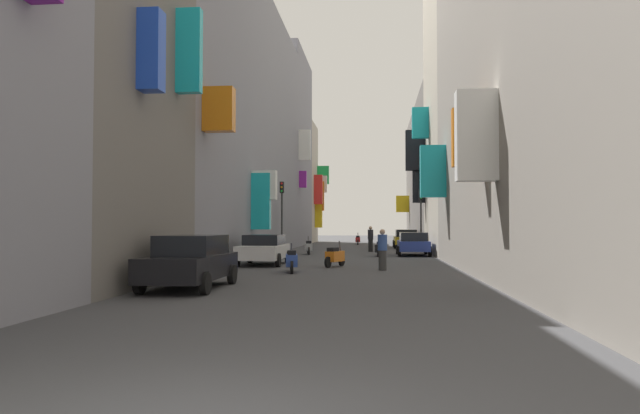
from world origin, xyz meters
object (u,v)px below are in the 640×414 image
object	(u,v)px
scooter_silver	(308,247)
parked_car_black	(190,261)
parked_car_blue	(413,243)
traffic_light_near_corner	(421,209)
scooter_blue	(292,260)
traffic_light_far_corner	(282,205)
pedestrian_crossing	(382,250)
scooter_black	(379,248)
parked_car_white	(264,249)
scooter_orange	(335,256)
parked_car_yellow	(406,238)
scooter_red	(358,240)
pedestrian_near_left	(371,239)

from	to	relation	value
scooter_silver	parked_car_black	bearing A→B (deg)	-93.11
parked_car_blue	traffic_light_near_corner	world-z (taller)	traffic_light_near_corner
scooter_blue	traffic_light_far_corner	world-z (taller)	traffic_light_far_corner
scooter_blue	pedestrian_crossing	bearing A→B (deg)	20.74
scooter_black	traffic_light_far_corner	bearing A→B (deg)	152.94
parked_car_white	scooter_orange	size ratio (longest dim) A/B	2.35
scooter_black	parked_car_yellow	bearing A→B (deg)	80.20
scooter_red	pedestrian_near_left	distance (m)	14.77
scooter_silver	parked_car_yellow	bearing A→B (deg)	58.57
parked_car_blue	scooter_black	bearing A→B (deg)	-151.79
scooter_blue	traffic_light_far_corner	bearing A→B (deg)	100.84
parked_car_blue	scooter_red	distance (m)	19.69
traffic_light_near_corner	parked_car_black	bearing A→B (deg)	-109.76
pedestrian_crossing	pedestrian_near_left	distance (m)	16.39
parked_car_black	traffic_light_far_corner	size ratio (longest dim) A/B	0.90
parked_car_yellow	scooter_orange	xyz separation A→B (m)	(-4.18, -21.65, -0.31)
traffic_light_near_corner	traffic_light_far_corner	xyz separation A→B (m)	(-9.22, -2.05, 0.24)
scooter_black	scooter_silver	distance (m)	4.79
parked_car_yellow	traffic_light_near_corner	size ratio (longest dim) A/B	1.00
traffic_light_far_corner	parked_car_white	bearing A→B (deg)	-84.82
parked_car_white	traffic_light_near_corner	size ratio (longest dim) A/B	0.93
scooter_blue	parked_car_blue	bearing A→B (deg)	67.33
parked_car_yellow	scooter_orange	world-z (taller)	parked_car_yellow
parked_car_white	scooter_black	bearing A→B (deg)	55.91
scooter_red	parked_car_white	bearing A→B (deg)	-96.94
parked_car_white	scooter_blue	world-z (taller)	parked_car_white
parked_car_black	scooter_silver	xyz separation A→B (m)	(1.07, 19.76, -0.33)
scooter_red	scooter_orange	distance (m)	29.37
parked_car_black	scooter_silver	bearing A→B (deg)	86.89
parked_car_blue	parked_car_white	bearing A→B (deg)	-129.37
parked_car_yellow	pedestrian_crossing	bearing A→B (deg)	-95.20
traffic_light_far_corner	scooter_blue	bearing A→B (deg)	-79.16
parked_car_blue	pedestrian_crossing	xyz separation A→B (m)	(-1.97, -11.80, 0.09)
traffic_light_near_corner	pedestrian_near_left	bearing A→B (deg)	173.88
pedestrian_crossing	pedestrian_near_left	size ratio (longest dim) A/B	0.94
scooter_red	pedestrian_near_left	size ratio (longest dim) A/B	1.11
parked_car_black	scooter_black	world-z (taller)	parked_car_black
parked_car_yellow	traffic_light_near_corner	xyz separation A→B (m)	(0.66, -7.34, 2.16)
scooter_silver	scooter_black	bearing A→B (deg)	-22.31
scooter_orange	pedestrian_crossing	size ratio (longest dim) A/B	1.03
scooter_orange	pedestrian_near_left	world-z (taller)	pedestrian_near_left
parked_car_white	parked_car_yellow	bearing A→B (deg)	69.85
scooter_black	pedestrian_near_left	size ratio (longest dim) A/B	1.12
scooter_silver	scooter_orange	bearing A→B (deg)	-77.29
scooter_orange	traffic_light_far_corner	world-z (taller)	traffic_light_far_corner
parked_car_blue	scooter_orange	size ratio (longest dim) A/B	2.47
parked_car_white	scooter_orange	xyz separation A→B (m)	(3.37, -1.07, -0.27)
scooter_red	traffic_light_far_corner	xyz separation A→B (m)	(-4.46, -17.12, 2.71)
parked_car_black	scooter_red	distance (m)	38.48
scooter_blue	scooter_orange	distance (m)	3.37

